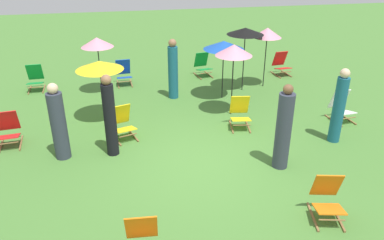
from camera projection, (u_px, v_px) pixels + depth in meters
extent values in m
plane|color=#477A33|center=(202.00, 164.00, 8.33)|extent=(40.00, 40.00, 0.00)
cube|color=olive|center=(333.00, 121.00, 10.26)|extent=(0.11, 0.76, 0.04)
cube|color=olive|center=(347.00, 119.00, 10.37)|extent=(0.11, 0.76, 0.04)
cube|color=white|center=(344.00, 113.00, 10.12)|extent=(0.52, 0.48, 0.13)
cube|color=white|center=(339.00, 99.00, 10.26)|extent=(0.50, 0.29, 0.57)
cylinder|color=olive|center=(349.00, 118.00, 9.97)|extent=(0.44, 0.07, 0.03)
cube|color=orange|center=(141.00, 228.00, 5.69)|extent=(0.50, 0.28, 0.57)
cube|color=olive|center=(313.00, 217.00, 6.72)|extent=(0.20, 0.75, 0.04)
cube|color=olive|center=(338.00, 217.00, 6.70)|extent=(0.20, 0.75, 0.04)
cube|color=orange|center=(329.00, 209.00, 6.51)|extent=(0.56, 0.53, 0.13)
cube|color=orange|center=(327.00, 185.00, 6.66)|extent=(0.52, 0.35, 0.57)
cylinder|color=olive|center=(332.00, 220.00, 6.36)|extent=(0.44, 0.12, 0.03)
cube|color=olive|center=(30.00, 90.00, 12.33)|extent=(0.07, 0.76, 0.04)
cube|color=olive|center=(44.00, 89.00, 12.42)|extent=(0.07, 0.76, 0.04)
cube|color=#148C38|center=(35.00, 83.00, 12.18)|extent=(0.50, 0.46, 0.13)
cube|color=#148C38|center=(35.00, 72.00, 12.32)|extent=(0.49, 0.27, 0.57)
cylinder|color=olive|center=(35.00, 87.00, 12.04)|extent=(0.44, 0.05, 0.03)
cube|color=olive|center=(197.00, 76.00, 13.59)|extent=(0.16, 0.76, 0.04)
cube|color=olive|center=(209.00, 75.00, 13.73)|extent=(0.16, 0.76, 0.04)
cube|color=#148C38|center=(204.00, 69.00, 13.47)|extent=(0.54, 0.51, 0.13)
cube|color=#148C38|center=(201.00, 59.00, 13.60)|extent=(0.51, 0.32, 0.57)
cylinder|color=olive|center=(206.00, 73.00, 13.33)|extent=(0.44, 0.10, 0.03)
cube|color=olive|center=(1.00, 146.00, 9.02)|extent=(0.12, 0.76, 0.04)
cube|color=olive|center=(21.00, 143.00, 9.14)|extent=(0.12, 0.76, 0.04)
cube|color=red|center=(9.00, 137.00, 8.89)|extent=(0.52, 0.48, 0.13)
cube|color=red|center=(8.00, 121.00, 9.03)|extent=(0.50, 0.30, 0.57)
cylinder|color=olive|center=(8.00, 143.00, 8.75)|extent=(0.44, 0.08, 0.03)
cube|color=olive|center=(116.00, 139.00, 9.32)|extent=(0.26, 0.74, 0.04)
cube|color=olive|center=(133.00, 135.00, 9.51)|extent=(0.26, 0.74, 0.04)
cube|color=yellow|center=(125.00, 129.00, 9.23)|extent=(0.59, 0.56, 0.13)
cube|color=yellow|center=(120.00, 114.00, 9.35)|extent=(0.53, 0.38, 0.57)
cylinder|color=olive|center=(128.00, 135.00, 9.10)|extent=(0.43, 0.16, 0.03)
cube|color=olive|center=(118.00, 84.00, 12.82)|extent=(0.08, 0.76, 0.04)
cube|color=olive|center=(131.00, 83.00, 12.92)|extent=(0.08, 0.76, 0.04)
cube|color=#1947B7|center=(124.00, 78.00, 12.67)|extent=(0.51, 0.46, 0.13)
cube|color=#1947B7|center=(123.00, 67.00, 12.81)|extent=(0.49, 0.28, 0.57)
cylinder|color=olive|center=(125.00, 82.00, 12.53)|extent=(0.44, 0.05, 0.03)
cube|color=olive|center=(276.00, 75.00, 13.71)|extent=(0.11, 0.76, 0.04)
cube|color=olive|center=(286.00, 74.00, 13.82)|extent=(0.11, 0.76, 0.04)
cube|color=red|center=(283.00, 68.00, 13.57)|extent=(0.52, 0.48, 0.13)
cube|color=red|center=(280.00, 58.00, 13.71)|extent=(0.50, 0.30, 0.57)
cylinder|color=olive|center=(286.00, 72.00, 13.43)|extent=(0.44, 0.07, 0.03)
cube|color=olive|center=(231.00, 126.00, 9.94)|extent=(0.15, 0.76, 0.04)
cube|color=olive|center=(248.00, 126.00, 9.95)|extent=(0.15, 0.76, 0.04)
cube|color=yellow|center=(241.00, 119.00, 9.75)|extent=(0.54, 0.50, 0.13)
cube|color=yellow|center=(240.00, 105.00, 9.90)|extent=(0.51, 0.32, 0.57)
cylinder|color=olive|center=(242.00, 125.00, 9.60)|extent=(0.44, 0.10, 0.03)
cylinder|color=black|center=(100.00, 66.00, 11.80)|extent=(0.03, 0.03, 1.75)
cone|color=pink|center=(97.00, 42.00, 11.48)|extent=(0.98, 0.98, 0.29)
cylinder|color=black|center=(244.00, 60.00, 11.98)|extent=(0.03, 0.03, 1.99)
cone|color=black|center=(245.00, 31.00, 11.58)|extent=(1.14, 1.14, 0.21)
cylinder|color=black|center=(223.00, 71.00, 11.40)|extent=(0.03, 0.03, 1.75)
cone|color=#194CB2|center=(224.00, 45.00, 11.07)|extent=(1.20, 1.20, 0.24)
cylinder|color=black|center=(102.00, 92.00, 10.02)|extent=(0.03, 0.03, 1.62)
cone|color=yellow|center=(99.00, 65.00, 9.71)|extent=(1.23, 1.23, 0.23)
cylinder|color=black|center=(232.00, 81.00, 10.27)|extent=(0.03, 0.03, 1.95)
cone|color=pink|center=(234.00, 50.00, 9.90)|extent=(0.98, 0.98, 0.29)
cylinder|color=black|center=(265.00, 58.00, 12.31)|extent=(0.03, 0.03, 1.91)
cone|color=pink|center=(267.00, 33.00, 11.95)|extent=(0.90, 0.90, 0.30)
cylinder|color=#333847|center=(283.00, 132.00, 7.89)|extent=(0.35, 0.35, 1.68)
sphere|color=brown|center=(288.00, 89.00, 7.48)|extent=(0.21, 0.21, 0.21)
cylinder|color=#195972|center=(173.00, 73.00, 11.47)|extent=(0.37, 0.37, 1.60)
sphere|color=#936647|center=(172.00, 43.00, 11.08)|extent=(0.24, 0.24, 0.24)
cylinder|color=black|center=(110.00, 120.00, 8.36)|extent=(0.38, 0.38, 1.68)
sphere|color=#936647|center=(106.00, 80.00, 7.96)|extent=(0.23, 0.23, 0.23)
cylinder|color=#195972|center=(338.00, 110.00, 8.94)|extent=(0.33, 0.33, 1.62)
sphere|color=beige|center=(345.00, 73.00, 8.55)|extent=(0.23, 0.23, 0.23)
cylinder|color=#333847|center=(59.00, 126.00, 8.26)|extent=(0.39, 0.39, 1.54)
sphere|color=beige|center=(52.00, 88.00, 7.88)|extent=(0.23, 0.23, 0.23)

